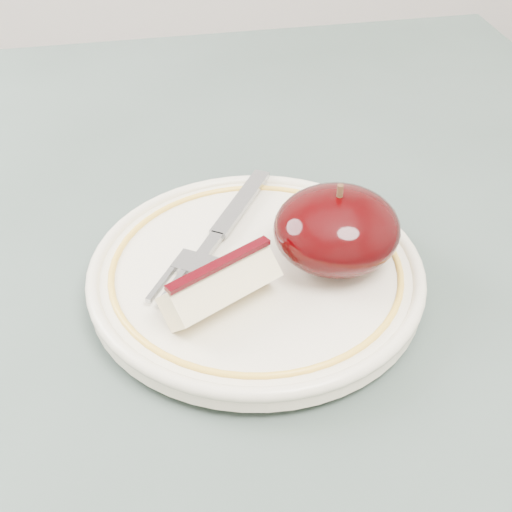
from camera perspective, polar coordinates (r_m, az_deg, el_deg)
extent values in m
cylinder|color=brown|center=(1.09, 12.16, -2.65)|extent=(0.05, 0.05, 0.71)
cube|color=#43524C|center=(0.48, -10.57, -6.48)|extent=(0.90, 0.90, 0.04)
cylinder|color=beige|center=(0.47, 0.00, -2.37)|extent=(0.12, 0.12, 0.01)
cylinder|color=beige|center=(0.46, 0.00, -1.53)|extent=(0.22, 0.22, 0.01)
torus|color=beige|center=(0.46, 0.00, -1.06)|extent=(0.22, 0.22, 0.01)
torus|color=gold|center=(0.46, 0.00, -0.93)|extent=(0.19, 0.19, 0.00)
ellipsoid|color=black|center=(0.45, 6.47, 2.15)|extent=(0.08, 0.08, 0.05)
cylinder|color=#472D19|center=(0.44, 6.73, 5.05)|extent=(0.00, 0.00, 0.01)
cube|color=beige|center=(0.42, -2.87, -2.47)|extent=(0.08, 0.06, 0.03)
cube|color=#340106|center=(0.41, -2.94, -0.65)|extent=(0.07, 0.04, 0.00)
cube|color=gray|center=(0.51, -1.20, 4.32)|extent=(0.06, 0.08, 0.00)
cube|color=gray|center=(0.47, -3.68, 0.92)|extent=(0.02, 0.03, 0.00)
cube|color=gray|center=(0.46, -4.84, -0.66)|extent=(0.03, 0.03, 0.00)
cube|color=gray|center=(0.44, -4.90, -3.02)|extent=(0.02, 0.03, 0.00)
cube|color=gray|center=(0.44, -5.82, -2.76)|extent=(0.02, 0.03, 0.00)
cube|color=gray|center=(0.44, -6.73, -2.50)|extent=(0.02, 0.03, 0.00)
cube|color=gray|center=(0.45, -7.62, -2.25)|extent=(0.02, 0.03, 0.00)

